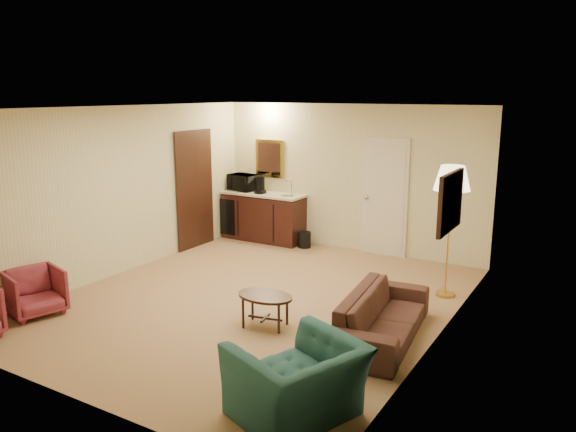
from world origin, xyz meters
name	(u,v)px	position (x,y,z in m)	size (l,w,h in m)	color
ground	(256,299)	(0.00, 0.00, 0.00)	(6.00, 6.00, 0.00)	#9A734E
room_walls	(279,169)	(-0.10, 0.77, 1.72)	(5.02, 6.01, 2.61)	beige
wetbar_cabinet	(263,217)	(-1.65, 2.72, 0.46)	(1.64, 0.58, 0.92)	black
sofa	(383,308)	(1.95, -0.30, 0.37)	(1.89, 0.55, 0.74)	black
teal_armchair	(297,369)	(1.90, -2.20, 0.46)	(1.05, 0.68, 0.92)	#20514F
rose_chair_near	(35,290)	(-2.15, -1.88, 0.33)	(0.64, 0.60, 0.66)	maroon
coffee_table	(265,310)	(0.60, -0.70, 0.20)	(0.71, 0.48, 0.41)	black
floor_lamp	(449,232)	(2.20, 1.48, 0.92)	(0.49, 0.49, 1.85)	#C19140
waste_bin	(305,240)	(-0.71, 2.65, 0.15)	(0.23, 0.23, 0.29)	black
microwave	(243,180)	(-2.15, 2.78, 1.11)	(0.57, 0.31, 0.38)	black
coffee_maker	(260,185)	(-1.67, 2.66, 1.09)	(0.18, 0.18, 0.33)	black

